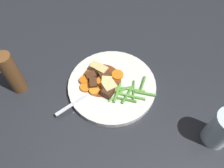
{
  "coord_description": "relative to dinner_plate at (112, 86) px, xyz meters",
  "views": [
    {
      "loc": [
        -0.04,
        0.38,
        0.58
      ],
      "look_at": [
        0.0,
        0.0,
        0.02
      ],
      "focal_mm": 35.99,
      "sensor_mm": 36.0,
      "label": 1
    }
  ],
  "objects": [
    {
      "name": "carrot_slice_4",
      "position": [
        0.05,
        0.03,
        0.02
      ],
      "size": [
        0.04,
        0.04,
        0.01
      ],
      "primitive_type": "cylinder",
      "rotation": [
        0.0,
        0.0,
        0.25
      ],
      "color": "orange",
      "rests_on": "dinner_plate"
    },
    {
      "name": "green_bean_1",
      "position": [
        -0.05,
        0.04,
        0.01
      ],
      "size": [
        0.03,
        0.06,
        0.01
      ],
      "primitive_type": "cylinder",
      "rotation": [
        0.0,
        1.57,
        1.15
      ],
      "color": "#4C8E33",
      "rests_on": "dinner_plate"
    },
    {
      "name": "pepper_mill",
      "position": [
        0.28,
        0.03,
        0.06
      ],
      "size": [
        0.04,
        0.04,
        0.15
      ],
      "primitive_type": "cylinder",
      "color": "brown",
      "rests_on": "ground_plane"
    },
    {
      "name": "meat_chunk_0",
      "position": [
        0.03,
        -0.02,
        0.02
      ],
      "size": [
        0.05,
        0.04,
        0.02
      ],
      "primitive_type": "cube",
      "rotation": [
        0.0,
        0.0,
        5.28
      ],
      "color": "#4C2B19",
      "rests_on": "dinner_plate"
    },
    {
      "name": "fork",
      "position": [
        0.08,
        0.06,
        0.01
      ],
      "size": [
        0.14,
        0.13,
        0.0
      ],
      "color": "silver",
      "rests_on": "dinner_plate"
    },
    {
      "name": "carrot_slice_0",
      "position": [
        0.03,
        -0.0,
        0.02
      ],
      "size": [
        0.04,
        0.04,
        0.01
      ],
      "primitive_type": "cylinder",
      "rotation": [
        0.0,
        0.0,
        4.66
      ],
      "color": "orange",
      "rests_on": "dinner_plate"
    },
    {
      "name": "carrot_slice_1",
      "position": [
        -0.01,
        -0.03,
        0.01
      ],
      "size": [
        0.05,
        0.05,
        0.01
      ],
      "primitive_type": "cylinder",
      "rotation": [
        0.0,
        0.0,
        4.39
      ],
      "color": "orange",
      "rests_on": "dinner_plate"
    },
    {
      "name": "potato_chunk_1",
      "position": [
        0.06,
        -0.05,
        0.02
      ],
      "size": [
        0.03,
        0.03,
        0.02
      ],
      "primitive_type": "cube",
      "rotation": [
        0.0,
        0.0,
        1.21
      ],
      "color": "#E5CC7A",
      "rests_on": "dinner_plate"
    },
    {
      "name": "potato_chunk_2",
      "position": [
        0.03,
        -0.04,
        0.02
      ],
      "size": [
        0.04,
        0.04,
        0.03
      ],
      "primitive_type": "cube",
      "rotation": [
        0.0,
        0.0,
        1.1
      ],
      "color": "#E5CC7A",
      "rests_on": "dinner_plate"
    },
    {
      "name": "green_bean_2",
      "position": [
        -0.03,
        0.02,
        0.01
      ],
      "size": [
        0.07,
        0.03,
        0.01
      ],
      "primitive_type": "cylinder",
      "rotation": [
        0.0,
        1.57,
        0.38
      ],
      "color": "#4C8E33",
      "rests_on": "dinner_plate"
    },
    {
      "name": "ground_plane",
      "position": [
        0.0,
        0.0,
        -0.01
      ],
      "size": [
        3.0,
        3.0,
        0.0
      ],
      "primitive_type": "plane",
      "color": "#26282D"
    },
    {
      "name": "meat_chunk_3",
      "position": [
        0.07,
        -0.02,
        0.02
      ],
      "size": [
        0.04,
        0.03,
        0.02
      ],
      "primitive_type": "cube",
      "rotation": [
        0.0,
        0.0,
        3.69
      ],
      "color": "#4C2B19",
      "rests_on": "dinner_plate"
    },
    {
      "name": "green_bean_3",
      "position": [
        -0.06,
        0.02,
        0.01
      ],
      "size": [
        0.08,
        0.01,
        0.01
      ],
      "primitive_type": "cylinder",
      "rotation": [
        0.0,
        1.57,
        -0.07
      ],
      "color": "#66AD42",
      "rests_on": "dinner_plate"
    },
    {
      "name": "green_bean_5",
      "position": [
        -0.06,
        0.04,
        0.01
      ],
      "size": [
        0.08,
        0.02,
        0.01
      ],
      "primitive_type": "cylinder",
      "rotation": [
        0.0,
        1.57,
        -0.14
      ],
      "color": "#66AD42",
      "rests_on": "dinner_plate"
    },
    {
      "name": "meat_chunk_1",
      "position": [
        0.05,
        0.01,
        0.02
      ],
      "size": [
        0.03,
        0.04,
        0.02
      ],
      "primitive_type": "cube",
      "rotation": [
        0.0,
        0.0,
        1.82
      ],
      "color": "#4C2B19",
      "rests_on": "dinner_plate"
    },
    {
      "name": "green_bean_6",
      "position": [
        -0.1,
        0.02,
        0.01
      ],
      "size": [
        0.06,
        0.01,
        0.01
      ],
      "primitive_type": "cylinder",
      "rotation": [
        0.0,
        1.57,
        -0.1
      ],
      "color": "#599E38",
      "rests_on": "dinner_plate"
    },
    {
      "name": "carrot_slice_3",
      "position": [
        0.08,
        -0.0,
        0.01
      ],
      "size": [
        0.03,
        0.03,
        0.01
      ],
      "primitive_type": "cylinder",
      "rotation": [
        0.0,
        0.0,
        6.01
      ],
      "color": "orange",
      "rests_on": "dinner_plate"
    },
    {
      "name": "green_bean_9",
      "position": [
        -0.02,
        0.03,
        0.01
      ],
      "size": [
        0.02,
        0.07,
        0.01
      ],
      "primitive_type": "cylinder",
      "rotation": [
        0.0,
        1.57,
        1.39
      ],
      "color": "#599E38",
      "rests_on": "dinner_plate"
    },
    {
      "name": "green_bean_7",
      "position": [
        -0.07,
        0.02,
        0.01
      ],
      "size": [
        0.01,
        0.07,
        0.01
      ],
      "primitive_type": "cylinder",
      "rotation": [
        0.0,
        1.57,
        1.6
      ],
      "color": "#4C8E33",
      "rests_on": "dinner_plate"
    },
    {
      "name": "meat_chunk_2",
      "position": [
        0.01,
        0.04,
        0.02
      ],
      "size": [
        0.04,
        0.04,
        0.03
      ],
      "primitive_type": "cube",
      "rotation": [
        0.0,
        0.0,
        4.26
      ],
      "color": "#4C2B19",
      "rests_on": "dinner_plate"
    },
    {
      "name": "potato_chunk_3",
      "position": [
        0.01,
        0.02,
        0.02
      ],
      "size": [
        0.05,
        0.05,
        0.03
      ],
      "primitive_type": "cube",
      "rotation": [
        0.0,
        0.0,
        3.77
      ],
      "color": "#EAD68C",
      "rests_on": "dinner_plate"
    },
    {
      "name": "green_bean_0",
      "position": [
        -0.02,
        0.04,
        0.01
      ],
      "size": [
        0.05,
        0.05,
        0.01
      ],
      "primitive_type": "cylinder",
      "rotation": [
        0.0,
        1.57,
        0.83
      ],
      "color": "#66AD42",
      "rests_on": "dinner_plate"
    },
    {
      "name": "water_glass",
      "position": [
        -0.29,
        0.13,
        0.05
      ],
      "size": [
        0.07,
        0.07,
        0.12
      ],
      "primitive_type": "cylinder",
      "color": "silver",
      "rests_on": "ground_plane"
    },
    {
      "name": "carrot_slice_2",
      "position": [
        0.08,
        0.02,
        0.01
      ],
      "size": [
        0.05,
        0.05,
        0.01
      ],
      "primitive_type": "cylinder",
      "rotation": [
        0.0,
        0.0,
        0.54
      ],
      "color": "orange",
      "rests_on": "dinner_plate"
    },
    {
      "name": "potato_chunk_0",
      "position": [
        0.02,
        0.0,
        0.02
      ],
      "size": [
        0.03,
        0.03,
        0.02
      ],
      "primitive_type": "cube",
      "rotation": [
        0.0,
        0.0,
        4.75
      ],
      "color": "#EAD68C",
      "rests_on": "dinner_plate"
    },
    {
      "name": "green_bean_4",
      "position": [
        -0.09,
        -0.01,
        0.01
      ],
      "size": [
        0.02,
        0.06,
        0.01
      ],
      "primitive_type": "cylinder",
      "rotation": [
        0.0,
        1.57,
        1.36
      ],
      "color": "#4C8E33",
      "rests_on": "dinner_plate"
    },
    {
      "name": "stew_sauce",
      "position": [
        0.03,
        -0.01,
        0.01
      ],
      "size": [
        0.12,
        0.12,
        0.0
      ],
      "primitive_type": "cylinder",
      "color": "brown",
      "rests_on": "dinner_plate"
    },
    {
      "name": "green_bean_8",
      "position": [
        -0.05,
        0.05,
        0.01
      ],
      "size": [
        0.06,
        0.01,
        0.01
      ],
      "primitive_type": "cylinder",
      "rotation": [
        0.0,
        1.57,
        -0.12
      ],
      "color": "#4C8E33",
      "rests_on": "dinner_plate"
    },
    {
      "name": "dinner_plate",
      "position": [
        0.0,
        0.0,
        0.0
      ],
      "size": [
        0.27,
        0.27,
        0.02
      ],
      "primitive_type": "cylinder",
      "color": "white",
      "rests_on": "ground_plane"
    }
  ]
}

